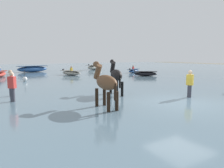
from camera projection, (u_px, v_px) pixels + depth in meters
ground_plane at (180, 108)px, 9.51m from camera, size 120.00×120.00×0.00m
water_surface at (87, 82)px, 17.95m from camera, size 90.00×90.00×0.26m
horse_lead_black at (116, 76)px, 11.41m from camera, size 0.96×1.98×2.15m
horse_trailing_bay at (105, 83)px, 8.38m from camera, size 0.57×1.94×2.12m
boat_distant_east at (134, 71)px, 27.04m from camera, size 2.51×1.78×0.93m
boat_mid_outer at (0, 74)px, 21.55m from camera, size 1.66×3.24×1.04m
boat_near_port at (71, 73)px, 23.33m from camera, size 1.84×2.85×0.99m
boat_far_inshore at (33, 69)px, 28.05m from camera, size 4.09×2.00×0.81m
boat_near_starboard at (95, 67)px, 33.23m from camera, size 3.65×2.80×1.22m
boat_mid_channel at (145, 74)px, 22.44m from camera, size 2.46×2.13×0.63m
person_onlooker_right at (190, 85)px, 10.67m from camera, size 0.31×0.37×1.63m
person_wading_mid at (11, 85)px, 10.95m from camera, size 0.37×0.30×1.63m
person_spectator_far at (12, 88)px, 9.62m from camera, size 0.37×0.37×1.63m
channel_buoy at (25, 79)px, 17.54m from camera, size 0.39×0.39×0.91m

